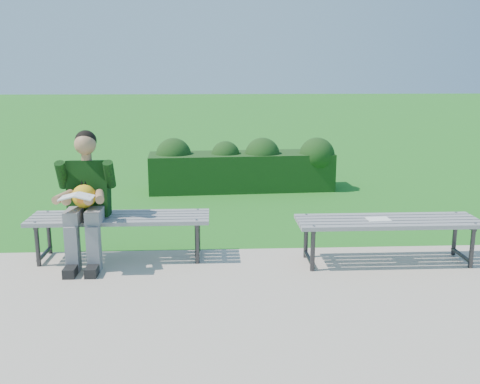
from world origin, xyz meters
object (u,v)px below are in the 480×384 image
(hedge, at_px, (243,166))
(bench_left, at_px, (120,221))
(bench_right, at_px, (388,225))
(seated_boy, at_px, (86,195))
(paper_sheet, at_px, (378,219))

(hedge, relative_size, bench_left, 1.68)
(bench_left, xyz_separation_m, bench_right, (2.67, -0.26, 0.00))
(seated_boy, bearing_deg, hedge, 62.70)
(seated_boy, distance_m, paper_sheet, 2.89)
(bench_right, bearing_deg, hedge, 109.24)
(hedge, bearing_deg, bench_left, -113.71)
(bench_right, distance_m, seated_boy, 2.99)
(bench_right, height_order, seated_boy, seated_boy)
(hedge, bearing_deg, seated_boy, -117.30)
(bench_left, relative_size, bench_right, 1.00)
(bench_left, bearing_deg, hedge, 66.29)
(bench_right, bearing_deg, bench_left, 174.38)
(paper_sheet, bearing_deg, hedge, 107.78)
(hedge, height_order, bench_right, hedge)
(hedge, distance_m, bench_right, 3.74)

